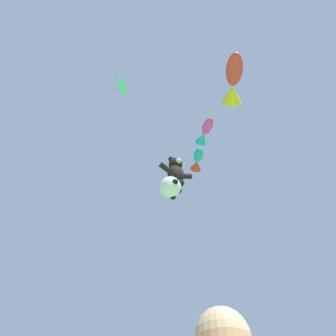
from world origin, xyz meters
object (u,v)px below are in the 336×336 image
object	(u,v)px
fish_kite_teal	(197,160)
fish_kite_magenta	(205,132)
diamond_kite	(122,88)
soccer_ball_kite	(170,187)
fish_kite_crimson	(233,82)
teddy_bear_kite	(176,171)

from	to	relation	value
fish_kite_teal	fish_kite_magenta	size ratio (longest dim) A/B	1.04
fish_kite_magenta	diamond_kite	xyz separation A→B (m)	(-4.22, 1.36, 3.37)
soccer_ball_kite	fish_kite_crimson	bearing A→B (deg)	-77.53
soccer_ball_kite	fish_kite_crimson	size ratio (longest dim) A/B	0.44
teddy_bear_kite	fish_kite_crimson	distance (m)	4.77
fish_kite_teal	diamond_kite	distance (m)	5.86
teddy_bear_kite	diamond_kite	bearing A→B (deg)	-171.69
teddy_bear_kite	fish_kite_magenta	bearing A→B (deg)	-72.66
fish_kite_crimson	teddy_bear_kite	bearing A→B (deg)	96.25
teddy_bear_kite	soccer_ball_kite	xyz separation A→B (m)	(-0.44, -0.25, -1.55)
fish_kite_teal	diamond_kite	xyz separation A→B (m)	(-5.18, -0.75, 2.62)
fish_kite_magenta	diamond_kite	bearing A→B (deg)	162.12
fish_kite_crimson	diamond_kite	size ratio (longest dim) A/B	0.89
fish_kite_magenta	fish_kite_crimson	xyz separation A→B (m)	(-0.11, -2.53, 0.47)
fish_kite_teal	fish_kite_magenta	world-z (taller)	fish_kite_teal
fish_kite_magenta	fish_kite_crimson	bearing A→B (deg)	-92.39
soccer_ball_kite	fish_kite_magenta	world-z (taller)	fish_kite_magenta
fish_kite_magenta	fish_kite_crimson	world-z (taller)	fish_kite_crimson
teddy_bear_kite	fish_kite_teal	bearing A→B (deg)	8.09
fish_kite_teal	fish_kite_crimson	distance (m)	4.77
soccer_ball_kite	diamond_kite	world-z (taller)	diamond_kite
soccer_ball_kite	fish_kite_magenta	xyz separation A→B (m)	(1.03, -1.64, 2.80)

